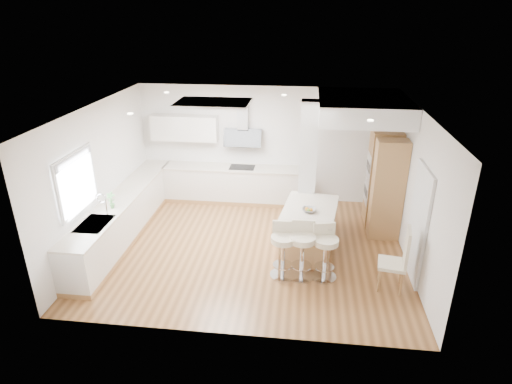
# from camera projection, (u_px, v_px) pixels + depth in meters

# --- Properties ---
(ground) EXTENTS (6.00, 6.00, 0.00)m
(ground) POSITION_uv_depth(u_px,v_px,m) (251.00, 248.00, 8.60)
(ground) COLOR #946237
(ground) RESTS_ON ground
(ceiling) EXTENTS (6.00, 5.00, 0.02)m
(ceiling) POSITION_uv_depth(u_px,v_px,m) (251.00, 248.00, 8.60)
(ceiling) COLOR white
(ceiling) RESTS_ON ground
(wall_back) EXTENTS (6.00, 0.04, 2.80)m
(wall_back) POSITION_uv_depth(u_px,v_px,m) (264.00, 145.00, 10.33)
(wall_back) COLOR silver
(wall_back) RESTS_ON ground
(wall_left) EXTENTS (0.04, 5.00, 2.80)m
(wall_left) POSITION_uv_depth(u_px,v_px,m) (99.00, 177.00, 8.37)
(wall_left) COLOR silver
(wall_left) RESTS_ON ground
(wall_right) EXTENTS (0.04, 5.00, 2.80)m
(wall_right) POSITION_uv_depth(u_px,v_px,m) (415.00, 191.00, 7.73)
(wall_right) COLOR silver
(wall_right) RESTS_ON ground
(skylight) EXTENTS (4.10, 2.10, 0.06)m
(skylight) POSITION_uv_depth(u_px,v_px,m) (214.00, 103.00, 8.14)
(skylight) COLOR silver
(skylight) RESTS_ON ground
(window_left) EXTENTS (0.06, 1.28, 1.07)m
(window_left) POSITION_uv_depth(u_px,v_px,m) (76.00, 180.00, 7.43)
(window_left) COLOR silver
(window_left) RESTS_ON ground
(doorway_right) EXTENTS (0.05, 1.00, 2.10)m
(doorway_right) POSITION_uv_depth(u_px,v_px,m) (418.00, 226.00, 7.34)
(doorway_right) COLOR #3F3731
(doorway_right) RESTS_ON ground
(counter_left) EXTENTS (0.63, 4.50, 1.35)m
(counter_left) POSITION_uv_depth(u_px,v_px,m) (125.00, 215.00, 8.92)
(counter_left) COLOR #AE7E4A
(counter_left) RESTS_ON ground
(counter_back) EXTENTS (3.62, 0.63, 2.50)m
(counter_back) POSITION_uv_depth(u_px,v_px,m) (226.00, 174.00, 10.46)
(counter_back) COLOR #AE7E4A
(counter_back) RESTS_ON ground
(pillar) EXTENTS (0.35, 0.35, 2.80)m
(pillar) POSITION_uv_depth(u_px,v_px,m) (307.00, 168.00, 8.80)
(pillar) COLOR silver
(pillar) RESTS_ON ground
(soffit) EXTENTS (1.78, 2.20, 0.40)m
(soffit) POSITION_uv_depth(u_px,v_px,m) (363.00, 107.00, 8.62)
(soffit) COLOR white
(soffit) RESTS_ON ground
(oven_column) EXTENTS (0.63, 1.21, 2.10)m
(oven_column) POSITION_uv_depth(u_px,v_px,m) (384.00, 182.00, 9.02)
(oven_column) COLOR #AE7E4A
(oven_column) RESTS_ON ground
(peninsula) EXTENTS (1.19, 1.62, 0.98)m
(peninsula) POSITION_uv_depth(u_px,v_px,m) (309.00, 229.00, 8.37)
(peninsula) COLOR #AE7E4A
(peninsula) RESTS_ON ground
(bar_stool_a) EXTENTS (0.48, 0.48, 1.02)m
(bar_stool_a) POSITION_uv_depth(u_px,v_px,m) (283.00, 247.00, 7.50)
(bar_stool_a) COLOR silver
(bar_stool_a) RESTS_ON ground
(bar_stool_b) EXTENTS (0.48, 0.48, 1.05)m
(bar_stool_b) POSITION_uv_depth(u_px,v_px,m) (302.00, 247.00, 7.46)
(bar_stool_b) COLOR silver
(bar_stool_b) RESTS_ON ground
(bar_stool_c) EXTENTS (0.55, 0.55, 1.01)m
(bar_stool_c) POSITION_uv_depth(u_px,v_px,m) (325.00, 249.00, 7.45)
(bar_stool_c) COLOR silver
(bar_stool_c) RESTS_ON ground
(dining_chair) EXTENTS (0.51, 0.51, 1.15)m
(dining_chair) POSITION_uv_depth(u_px,v_px,m) (399.00, 257.00, 7.12)
(dining_chair) COLOR beige
(dining_chair) RESTS_ON ground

